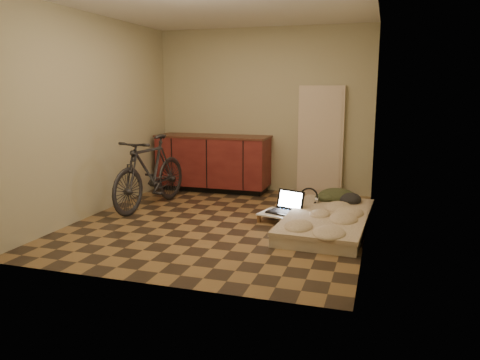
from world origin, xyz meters
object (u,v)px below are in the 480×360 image
(lap_desk, at_px, (288,215))
(laptop, at_px, (286,208))
(bicycle, at_px, (150,169))
(futon, at_px, (328,221))

(lap_desk, height_order, laptop, laptop)
(lap_desk, xyz_separation_m, laptop, (-0.05, 0.07, 0.07))
(bicycle, distance_m, lap_desk, 2.06)
(futon, height_order, laptop, laptop)
(bicycle, bearing_deg, lap_desk, 1.64)
(bicycle, xyz_separation_m, laptop, (1.95, -0.11, -0.39))
(bicycle, bearing_deg, futon, 1.22)
(futon, bearing_deg, lap_desk, 175.75)
(lap_desk, bearing_deg, futon, 6.83)
(bicycle, height_order, laptop, bicycle)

